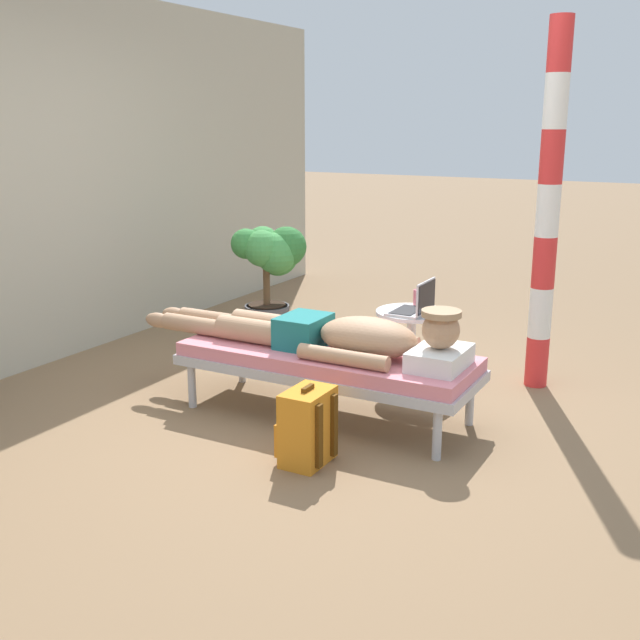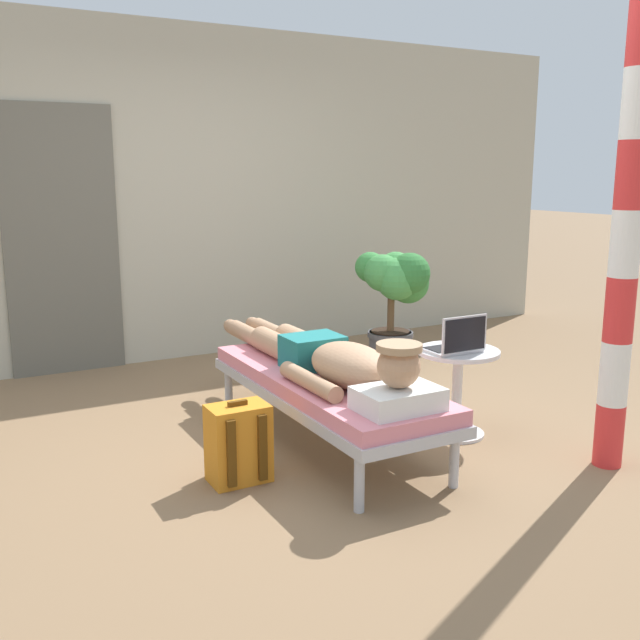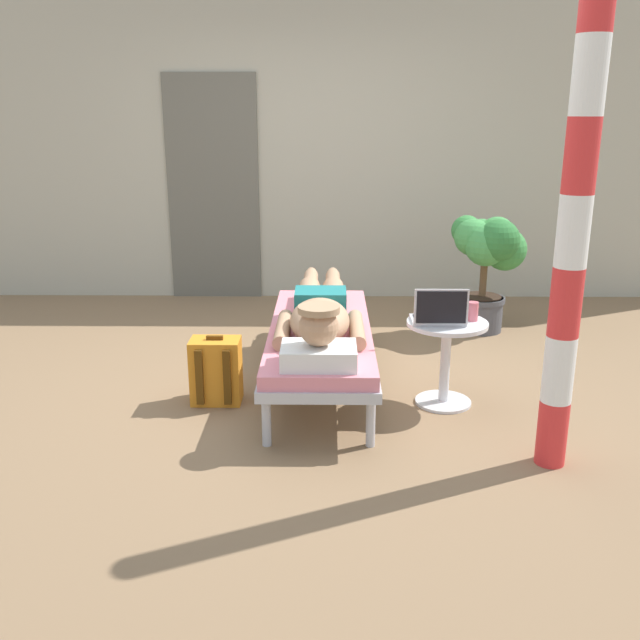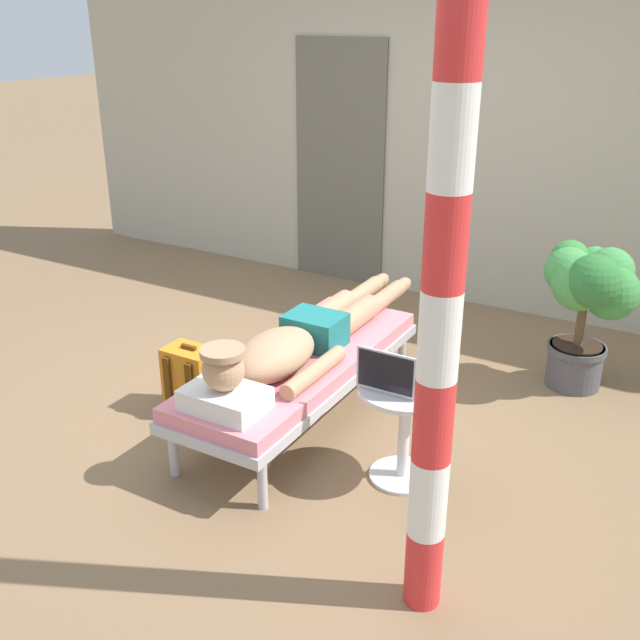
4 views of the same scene
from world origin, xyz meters
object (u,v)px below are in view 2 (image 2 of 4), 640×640
side_table (458,377)px  backpack (238,444)px  potted_plant (395,288)px  drink_glass (477,337)px  person_reclining (330,358)px  lounge_chair (326,386)px  porch_post (625,244)px  laptop (457,343)px

side_table → backpack: 1.40m
potted_plant → drink_glass: bearing=-105.7°
person_reclining → backpack: 0.73m
lounge_chair → porch_post: porch_post is taller
laptop → potted_plant: 1.63m
laptop → porch_post: (0.48, -0.70, 0.61)m
laptop → backpack: 1.38m
side_table → drink_glass: bearing=7.3°
side_table → porch_post: porch_post is taller
backpack → potted_plant: size_ratio=0.46×
laptop → potted_plant: potted_plant is taller
person_reclining → backpack: size_ratio=5.12×
person_reclining → side_table: (0.76, -0.20, -0.16)m
side_table → laptop: bearing=-139.5°
porch_post → laptop: bearing=124.8°
person_reclining → backpack: person_reclining is taller
lounge_chair → laptop: (0.70, -0.29, 0.24)m
person_reclining → side_table: bearing=-14.7°
side_table → porch_post: 1.20m
person_reclining → drink_glass: size_ratio=19.09×
drink_glass → laptop: bearing=-161.4°
person_reclining → lounge_chair: bearing=90.0°
porch_post → person_reclining: bearing=141.3°
drink_glass → lounge_chair: bearing=166.4°
potted_plant → laptop: bearing=-112.1°
laptop → potted_plant: bearing=67.9°
side_table → potted_plant: 1.59m
person_reclining → drink_glass: bearing=-11.2°
lounge_chair → drink_glass: size_ratio=16.01×
drink_glass → porch_post: 1.02m
porch_post → drink_glass: bearing=109.6°
laptop → porch_post: 1.04m
lounge_chair → side_table: bearing=-17.5°
side_table → potted_plant: size_ratio=0.56×
laptop → drink_glass: bearing=18.6°
potted_plant → lounge_chair: bearing=-137.0°
laptop → backpack: size_ratio=0.73×
backpack → porch_post: bearing=-22.9°
laptop → side_table: bearing=40.5°
lounge_chair → laptop: 0.79m
drink_glass → potted_plant: 1.50m
lounge_chair → person_reclining: bearing=-90.0°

